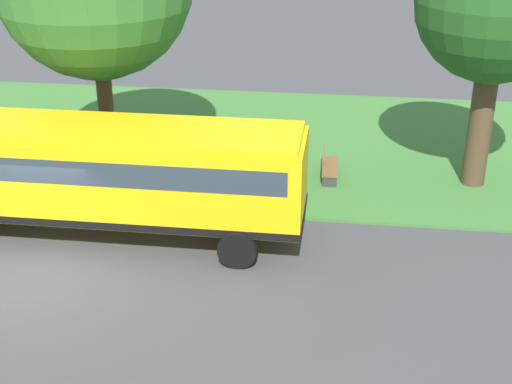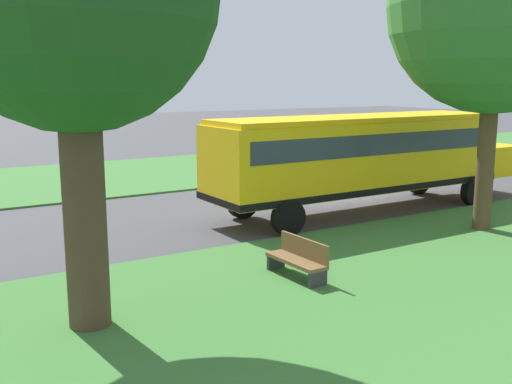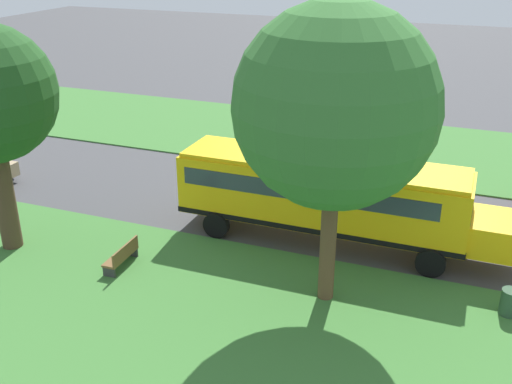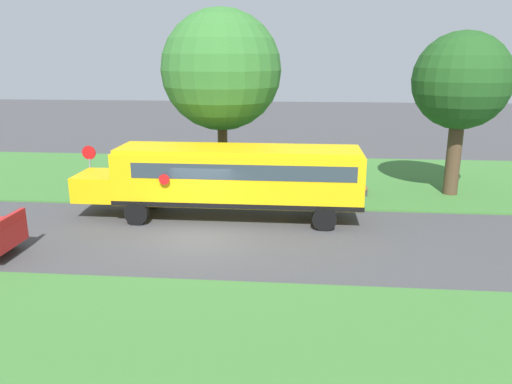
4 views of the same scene
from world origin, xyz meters
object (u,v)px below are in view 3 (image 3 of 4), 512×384
Objects in this scene: park_bench at (122,256)px; trash_bin at (509,303)px; school_bus at (328,193)px; oak_tree_beside_bus at (336,105)px.

trash_bin is at bearing -81.90° from park_bench.
school_bus is 7.67m from park_bench.
park_bench is 1.79× the size of trash_bin.
oak_tree_beside_bus is 8.03m from trash_bin.
trash_bin is (1.76, -12.39, -0.02)m from park_bench.
school_bus is at bearing 14.64° from oak_tree_beside_bus.
park_bench is (-4.54, 6.01, -1.45)m from school_bus.
oak_tree_beside_bus is at bearing 102.05° from trash_bin.
trash_bin is at bearing -113.53° from school_bus.
park_bench reaches higher than trash_bin.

